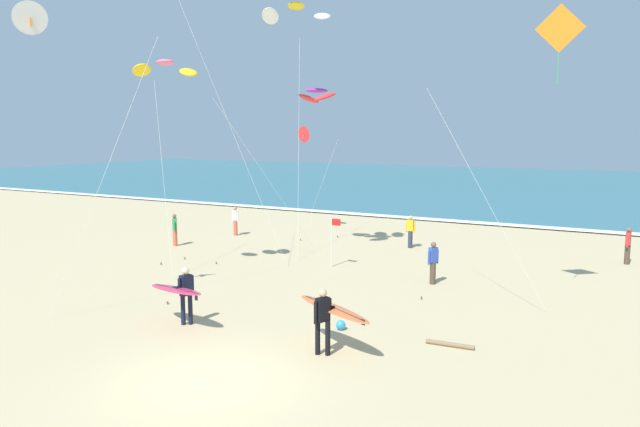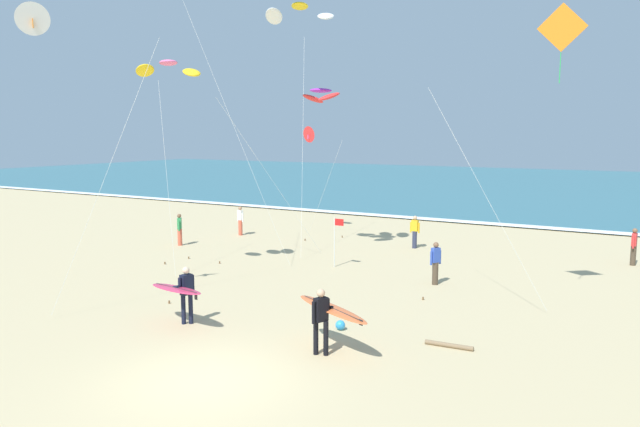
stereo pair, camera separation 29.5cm
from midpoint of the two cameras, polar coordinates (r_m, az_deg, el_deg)
ground_plane at (r=14.01m, az=-10.40°, el=-15.64°), size 160.00×160.00×0.00m
ocean_water at (r=66.45m, az=22.48°, el=2.44°), size 160.00×60.00×0.08m
shoreline_foam at (r=37.35m, az=16.51°, el=-0.94°), size 160.00×1.12×0.01m
surfer_lead at (r=15.00m, az=1.23°, el=-9.61°), size 2.60×1.46×1.71m
surfer_trailing at (r=17.53m, az=-12.81°, el=-7.26°), size 2.29×1.11×1.71m
kite_arc_violet_mid at (r=26.75m, az=0.38°, el=11.36°), size 4.03×5.06×7.53m
kite_delta_scarlet_far at (r=32.82m, az=-0.73°, el=7.62°), size 2.93×0.96×5.94m
kite_arc_rose_high at (r=22.85m, az=-14.10°, el=13.43°), size 3.29×2.89×8.20m
kite_arc_golden_low at (r=25.80m, az=-1.62°, el=18.82°), size 3.92×5.47×10.87m
kite_delta_ivory_distant at (r=19.18m, az=-25.58°, el=16.46°), size 2.44×3.42×9.21m
kite_diamond_amber_close at (r=19.17m, az=22.51°, el=15.56°), size 4.58×0.54×9.27m
bystander_yellow_top at (r=28.87m, az=9.46°, el=-1.75°), size 0.50×0.22×1.59m
bystander_red_top at (r=28.15m, az=28.39°, el=-2.83°), size 0.22×0.50×1.59m
bystander_green_top at (r=29.96m, az=-13.17°, el=-1.50°), size 0.33×0.42×1.59m
bystander_white_top at (r=32.37m, az=-7.47°, el=-0.68°), size 0.49×0.26×1.59m
bystander_blue_top at (r=22.11m, az=11.50°, el=-4.72°), size 0.32×0.44×1.59m
lifeguard_flag at (r=24.42m, az=1.87°, el=-2.30°), size 0.45×0.05×2.10m
beach_ball at (r=16.98m, az=2.49°, el=-10.76°), size 0.28×0.28×0.28m
driftwood_log at (r=16.08m, az=12.92°, el=-12.34°), size 1.27×0.22×0.12m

